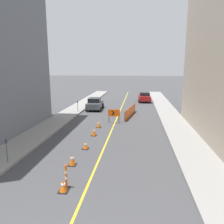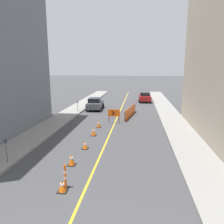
{
  "view_description": "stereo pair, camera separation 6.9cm",
  "coord_description": "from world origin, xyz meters",
  "px_view_note": "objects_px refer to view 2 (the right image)",
  "views": [
    {
      "loc": [
        2.29,
        -3.39,
        5.53
      ],
      "look_at": [
        -0.36,
        18.69,
        1.0
      ],
      "focal_mm": 35.0,
      "sensor_mm": 36.0,
      "label": 1
    },
    {
      "loc": [
        2.36,
        -3.38,
        5.53
      ],
      "look_at": [
        -0.36,
        18.69,
        1.0
      ],
      "focal_mm": 35.0,
      "sensor_mm": 36.0,
      "label": 2
    }
  ],
  "objects_px": {
    "parked_car_curb_near": "(95,104)",
    "traffic_cone_fourth": "(85,145)",
    "delineator_post_front": "(65,178)",
    "parked_car_curb_mid": "(145,97)",
    "traffic_cone_third": "(72,160)",
    "arrow_barricade_primary": "(114,113)",
    "parking_meter_far_curb": "(78,104)",
    "traffic_cone_fifth": "(94,132)",
    "traffic_cone_farthest": "(99,124)",
    "parking_meter_near_curb": "(6,146)",
    "traffic_cone_second": "(62,186)"
  },
  "relations": [
    {
      "from": "traffic_cone_farthest",
      "to": "parking_meter_far_curb",
      "type": "relative_size",
      "value": 0.48
    },
    {
      "from": "traffic_cone_farthest",
      "to": "delineator_post_front",
      "type": "height_order",
      "value": "delineator_post_front"
    },
    {
      "from": "traffic_cone_third",
      "to": "traffic_cone_farthest",
      "type": "height_order",
      "value": "traffic_cone_third"
    },
    {
      "from": "traffic_cone_third",
      "to": "parking_meter_near_curb",
      "type": "xyz_separation_m",
      "value": [
        -3.67,
        -0.46,
        0.84
      ]
    },
    {
      "from": "traffic_cone_fifth",
      "to": "parking_meter_far_curb",
      "type": "bearing_deg",
      "value": 113.59
    },
    {
      "from": "parking_meter_near_curb",
      "to": "parking_meter_far_curb",
      "type": "bearing_deg",
      "value": 90.0
    },
    {
      "from": "parking_meter_near_curb",
      "to": "parking_meter_far_curb",
      "type": "distance_m",
      "value": 14.79
    },
    {
      "from": "delineator_post_front",
      "to": "arrow_barricade_primary",
      "type": "height_order",
      "value": "arrow_barricade_primary"
    },
    {
      "from": "arrow_barricade_primary",
      "to": "parking_meter_near_curb",
      "type": "relative_size",
      "value": 0.98
    },
    {
      "from": "parking_meter_near_curb",
      "to": "traffic_cone_fifth",
      "type": "bearing_deg",
      "value": 58.27
    },
    {
      "from": "traffic_cone_second",
      "to": "traffic_cone_farthest",
      "type": "relative_size",
      "value": 0.82
    },
    {
      "from": "arrow_barricade_primary",
      "to": "parking_meter_near_curb",
      "type": "bearing_deg",
      "value": -119.86
    },
    {
      "from": "traffic_cone_farthest",
      "to": "parked_car_curb_near",
      "type": "relative_size",
      "value": 0.15
    },
    {
      "from": "parking_meter_far_curb",
      "to": "traffic_cone_fourth",
      "type": "bearing_deg",
      "value": -71.95
    },
    {
      "from": "traffic_cone_fourth",
      "to": "parked_car_curb_near",
      "type": "height_order",
      "value": "parked_car_curb_near"
    },
    {
      "from": "traffic_cone_fifth",
      "to": "delineator_post_front",
      "type": "relative_size",
      "value": 0.55
    },
    {
      "from": "traffic_cone_fifth",
      "to": "parked_car_curb_near",
      "type": "bearing_deg",
      "value": 100.78
    },
    {
      "from": "traffic_cone_farthest",
      "to": "parked_car_curb_near",
      "type": "height_order",
      "value": "parked_car_curb_near"
    },
    {
      "from": "delineator_post_front",
      "to": "arrow_barricade_primary",
      "type": "xyz_separation_m",
      "value": [
        0.86,
        12.38,
        0.49
      ]
    },
    {
      "from": "arrow_barricade_primary",
      "to": "traffic_cone_farthest",
      "type": "bearing_deg",
      "value": -130.16
    },
    {
      "from": "traffic_cone_fourth",
      "to": "arrow_barricade_primary",
      "type": "xyz_separation_m",
      "value": [
        1.18,
        7.33,
        0.75
      ]
    },
    {
      "from": "traffic_cone_fifth",
      "to": "arrow_barricade_primary",
      "type": "distance_m",
      "value": 4.52
    },
    {
      "from": "traffic_cone_farthest",
      "to": "parking_meter_near_curb",
      "type": "relative_size",
      "value": 0.46
    },
    {
      "from": "traffic_cone_fourth",
      "to": "parked_car_curb_mid",
      "type": "relative_size",
      "value": 0.12
    },
    {
      "from": "traffic_cone_fifth",
      "to": "parked_car_curb_near",
      "type": "distance_m",
      "value": 11.59
    },
    {
      "from": "traffic_cone_third",
      "to": "parked_car_curb_mid",
      "type": "height_order",
      "value": "parked_car_curb_mid"
    },
    {
      "from": "arrow_barricade_primary",
      "to": "parking_meter_far_curb",
      "type": "height_order",
      "value": "parking_meter_far_curb"
    },
    {
      "from": "traffic_cone_second",
      "to": "traffic_cone_fifth",
      "type": "bearing_deg",
      "value": 92.03
    },
    {
      "from": "traffic_cone_fourth",
      "to": "parked_car_curb_mid",
      "type": "bearing_deg",
      "value": 78.32
    },
    {
      "from": "parking_meter_far_curb",
      "to": "traffic_cone_fifth",
      "type": "bearing_deg",
      "value": -66.41
    },
    {
      "from": "traffic_cone_fourth",
      "to": "traffic_cone_third",
      "type": "bearing_deg",
      "value": -92.95
    },
    {
      "from": "parked_car_curb_near",
      "to": "traffic_cone_fourth",
      "type": "bearing_deg",
      "value": -84.02
    },
    {
      "from": "traffic_cone_fourth",
      "to": "traffic_cone_farthest",
      "type": "xyz_separation_m",
      "value": [
        -0.08,
        5.6,
        0.08
      ]
    },
    {
      "from": "arrow_barricade_primary",
      "to": "parking_meter_far_curb",
      "type": "distance_m",
      "value": 6.63
    },
    {
      "from": "traffic_cone_fifth",
      "to": "traffic_cone_farthest",
      "type": "height_order",
      "value": "traffic_cone_farthest"
    },
    {
      "from": "parking_meter_near_curb",
      "to": "traffic_cone_second",
      "type": "bearing_deg",
      "value": -28.87
    },
    {
      "from": "traffic_cone_third",
      "to": "delineator_post_front",
      "type": "xyz_separation_m",
      "value": [
        0.46,
        -2.41,
        0.17
      ]
    },
    {
      "from": "delineator_post_front",
      "to": "parked_car_curb_mid",
      "type": "xyz_separation_m",
      "value": [
        4.27,
        27.22,
        0.28
      ]
    },
    {
      "from": "traffic_cone_third",
      "to": "arrow_barricade_primary",
      "type": "height_order",
      "value": "arrow_barricade_primary"
    },
    {
      "from": "traffic_cone_fourth",
      "to": "arrow_barricade_primary",
      "type": "relative_size",
      "value": 0.37
    },
    {
      "from": "delineator_post_front",
      "to": "parking_meter_near_curb",
      "type": "xyz_separation_m",
      "value": [
        -4.13,
        1.95,
        0.67
      ]
    },
    {
      "from": "delineator_post_front",
      "to": "parked_car_curb_near",
      "type": "bearing_deg",
      "value": 97.36
    },
    {
      "from": "traffic_cone_third",
      "to": "parking_meter_far_curb",
      "type": "relative_size",
      "value": 0.49
    },
    {
      "from": "traffic_cone_fifth",
      "to": "parking_meter_far_curb",
      "type": "xyz_separation_m",
      "value": [
        -3.79,
        8.67,
        0.84
      ]
    },
    {
      "from": "traffic_cone_farthest",
      "to": "traffic_cone_third",
      "type": "bearing_deg",
      "value": -90.42
    },
    {
      "from": "parked_car_curb_mid",
      "to": "traffic_cone_farthest",
      "type": "bearing_deg",
      "value": -108.38
    },
    {
      "from": "traffic_cone_fifth",
      "to": "parked_car_curb_near",
      "type": "xyz_separation_m",
      "value": [
        -2.17,
        11.37,
        0.48
      ]
    },
    {
      "from": "delineator_post_front",
      "to": "traffic_cone_farthest",
      "type": "bearing_deg",
      "value": 92.13
    },
    {
      "from": "traffic_cone_third",
      "to": "delineator_post_front",
      "type": "distance_m",
      "value": 2.46
    },
    {
      "from": "traffic_cone_fifth",
      "to": "parking_meter_far_curb",
      "type": "distance_m",
      "value": 9.5
    }
  ]
}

